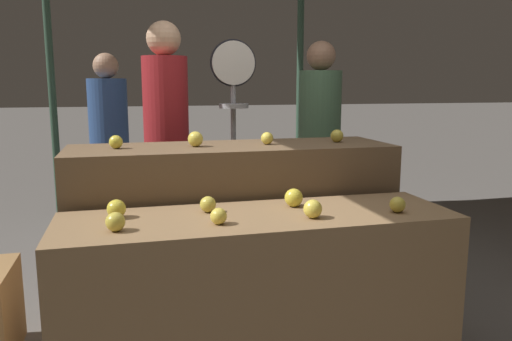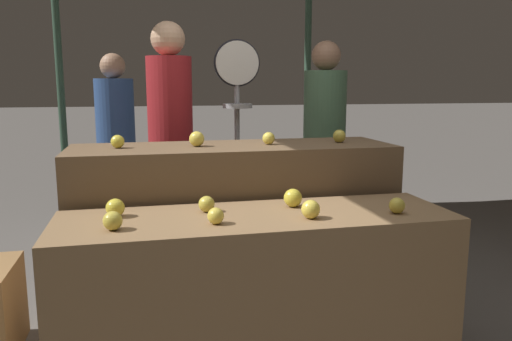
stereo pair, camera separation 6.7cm
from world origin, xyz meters
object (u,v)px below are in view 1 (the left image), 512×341
Objects in this scene: produce_scale at (234,104)px; person_vendor_at_scale at (166,129)px; person_customer_left at (109,134)px; person_customer_right at (319,134)px.

produce_scale is 0.50m from person_vendor_at_scale.
person_customer_left is (-0.42, 0.95, -0.11)m from person_vendor_at_scale.
person_customer_right is at bearing 17.19° from produce_scale.
person_vendor_at_scale reaches higher than produce_scale.
person_vendor_at_scale reaches higher than person_customer_left.
person_customer_right is (1.58, -0.86, 0.04)m from person_customer_left.
person_vendor_at_scale is at bearing 135.82° from person_customer_left.
person_vendor_at_scale is 1.10× the size of person_customer_left.
produce_scale reaches higher than person_customer_left.
person_customer_left is at bearing -11.92° from person_customer_right.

